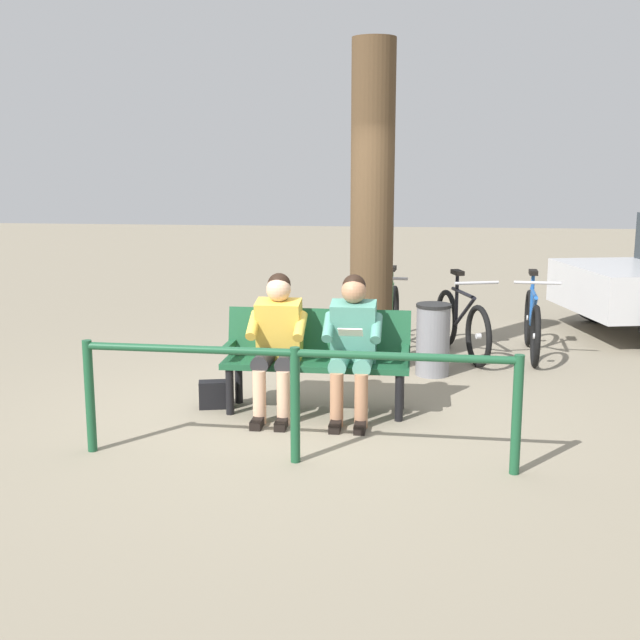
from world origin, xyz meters
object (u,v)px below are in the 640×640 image
Objects in this scene: handbag at (216,394)px; bicycle_blue at (532,324)px; bench at (317,352)px; tree_trunk at (372,210)px; person_companion at (277,338)px; bicycle_silver at (462,324)px; person_reading at (352,340)px; bicycle_green at (389,318)px; litter_bin at (433,340)px.

bicycle_blue is at bearing -142.54° from handbag.
tree_trunk reaches higher than bench.
person_companion is 0.74× the size of bicycle_silver.
bicycle_blue is at bearing -135.02° from person_companion.
person_reading is 0.72× the size of bicycle_green.
handbag is 2.34m from litter_bin.
person_companion is 1.64× the size of litter_bin.
bicycle_blue is (-3.01, -2.31, 0.24)m from handbag.
litter_bin is (-0.63, 0.12, -1.28)m from tree_trunk.
bench is 0.39m from person_companion.
tree_trunk is at bearing -131.05° from handbag.
tree_trunk is at bearing -91.94° from person_reading.
litter_bin is 0.44× the size of bicycle_green.
handbag is 0.18× the size of bicycle_green.
person_reading is at bearing -0.50° from bicycle_green.
person_companion is 0.72× the size of bicycle_green.
bicycle_blue is (-1.11, -0.97, -0.01)m from litter_bin.
tree_trunk is at bearing -60.39° from bicycle_blue.
litter_bin is (-1.34, -1.43, -0.30)m from person_companion.
person_reading is 0.36× the size of tree_trunk.
tree_trunk is at bearing -104.99° from bench.
bicycle_blue reaches higher than bench.
litter_bin is at bearing 27.75° from bicycle_green.
bench is 2.45m from bicycle_green.
tree_trunk reaches higher than person_companion.
litter_bin is at bearing -115.44° from person_reading.
bicycle_silver is at bearing -113.52° from person_reading.
litter_bin is at bearing -132.57° from person_companion.
litter_bin is 0.43× the size of bicycle_blue.
bicycle_green reaches higher than litter_bin.
litter_bin is at bearing 169.47° from tree_trunk.
litter_bin is 1.47m from bicycle_blue.
bicycle_green is (-0.16, -0.99, -1.29)m from tree_trunk.
bicycle_green is at bearing -120.25° from handbag.
tree_trunk reaches higher than bicycle_blue.
handbag is (1.20, -0.10, -0.54)m from person_reading.
bicycle_silver reaches higher than bench.
handbag is at bearing 48.95° from tree_trunk.
litter_bin is at bearing -144.83° from handbag.
person_reading is 1.63m from litter_bin.
handbag is 3.80m from bicycle_blue.
handbag is 3.16m from bicycle_silver.
person_reading and person_companion have the same top height.
person_companion is 0.36× the size of tree_trunk.
handbag is 0.18× the size of bicycle_blue.
litter_bin reaches higher than handbag.
bicycle_silver reaches higher than handbag.
bicycle_green is (0.81, -0.24, 0.00)m from bicycle_silver.
bicycle_blue is (-1.74, -0.85, -1.29)m from tree_trunk.
tree_trunk is (-1.27, -1.46, 1.53)m from handbag.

